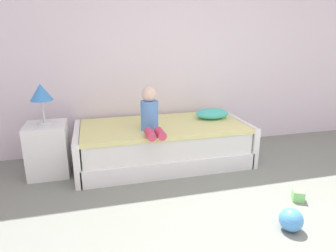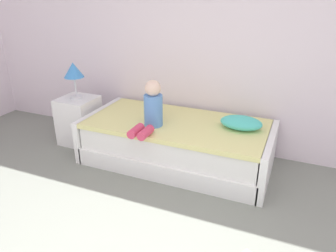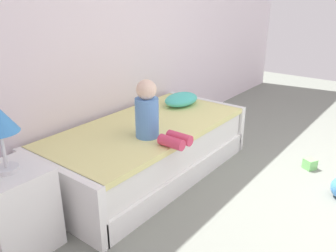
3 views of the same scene
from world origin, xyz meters
name	(u,v)px [view 3 (image 3 of 3)]	position (x,y,z in m)	size (l,w,h in m)	color
wall_rear	(130,14)	(0.00, 2.60, 1.45)	(7.20, 0.10, 2.90)	white
bed	(148,149)	(-0.46, 2.00, 0.25)	(2.11, 1.00, 0.50)	white
nightstand	(15,210)	(-1.81, 2.01, 0.30)	(0.44, 0.44, 0.60)	white
child_figure	(151,115)	(-0.66, 1.77, 0.70)	(0.20, 0.51, 0.50)	#598CD1
pillow	(181,99)	(0.23, 2.10, 0.56)	(0.44, 0.30, 0.13)	#4CCCBC
toy_block	(310,164)	(0.58, 0.76, 0.05)	(0.10, 0.10, 0.10)	#7FD872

